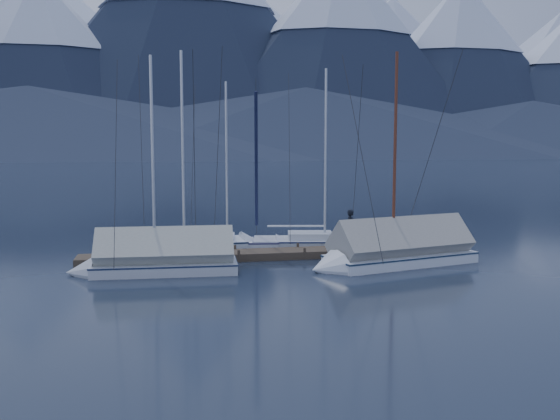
# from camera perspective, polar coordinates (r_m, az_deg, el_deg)

# --- Properties ---
(ground) EXTENTS (1000.00, 1000.00, 0.00)m
(ground) POSITION_cam_1_polar(r_m,az_deg,el_deg) (25.45, 0.87, -5.41)
(ground) COLOR black
(ground) RESTS_ON ground
(mountain_range) EXTENTS (877.00, 584.00, 150.50)m
(mountain_range) POSITION_cam_1_polar(r_m,az_deg,el_deg) (398.56, -9.93, 13.82)
(mountain_range) COLOR #475675
(mountain_range) RESTS_ON ground
(dock) EXTENTS (18.00, 1.50, 0.54)m
(dock) POSITION_cam_1_polar(r_m,az_deg,el_deg) (27.35, 0.00, -4.36)
(dock) COLOR #382D23
(dock) RESTS_ON ground
(mooring_posts) EXTENTS (15.12, 1.52, 0.35)m
(mooring_posts) POSITION_cam_1_polar(r_m,az_deg,el_deg) (27.22, -1.04, -3.90)
(mooring_posts) COLOR #382D23
(mooring_posts) RESTS_ON ground
(sailboat_open_left) EXTENTS (8.11, 3.43, 10.57)m
(sailboat_open_left) POSITION_cam_1_polar(r_m,az_deg,el_deg) (29.45, -8.10, -3.51)
(sailboat_open_left) COLOR silver
(sailboat_open_left) RESTS_ON ground
(sailboat_open_mid) EXTENTS (7.07, 3.17, 9.06)m
(sailboat_open_mid) POSITION_cam_1_polar(r_m,az_deg,el_deg) (29.76, -4.16, -3.42)
(sailboat_open_mid) COLOR silver
(sailboat_open_mid) RESTS_ON ground
(sailboat_open_right) EXTENTS (7.65, 3.55, 9.78)m
(sailboat_open_right) POSITION_cam_1_polar(r_m,az_deg,el_deg) (30.08, 5.31, -3.30)
(sailboat_open_right) COLOR silver
(sailboat_open_right) RESTS_ON ground
(sailboat_covered_near) EXTENTS (8.05, 4.13, 10.02)m
(sailboat_covered_near) POSITION_cam_1_polar(r_m,az_deg,el_deg) (25.95, 10.52, -4.16)
(sailboat_covered_near) COLOR white
(sailboat_covered_near) RESTS_ON ground
(sailboat_covered_far) EXTENTS (6.87, 2.88, 9.50)m
(sailboat_covered_far) POSITION_cam_1_polar(r_m,az_deg,el_deg) (24.51, -12.24, -4.89)
(sailboat_covered_far) COLOR silver
(sailboat_covered_far) RESTS_ON ground
(person) EXTENTS (0.47, 0.67, 1.76)m
(person) POSITION_cam_1_polar(r_m,az_deg,el_deg) (28.49, 6.84, -1.71)
(person) COLOR black
(person) RESTS_ON dock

